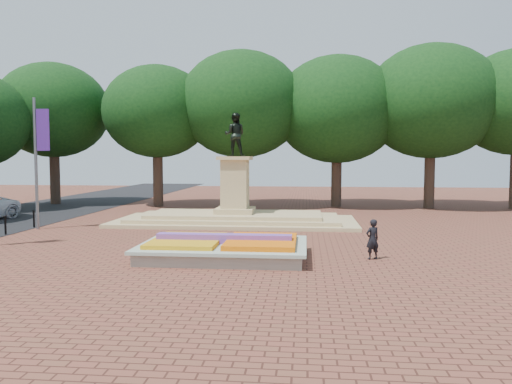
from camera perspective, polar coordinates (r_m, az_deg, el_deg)
ground at (r=21.50m, az=-5.43°, el=-6.35°), size 90.00×90.00×0.00m
flower_bed at (r=19.32m, az=-3.58°, el=-6.38°), size 6.30×4.30×0.91m
monument at (r=29.19m, az=-2.40°, el=-1.85°), size 14.00×6.00×6.40m
tree_row_back at (r=38.89m, az=3.12°, el=8.15°), size 44.80×8.80×10.43m
pedestrian at (r=19.39m, az=13.17°, el=-5.28°), size 0.66×0.58×1.53m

